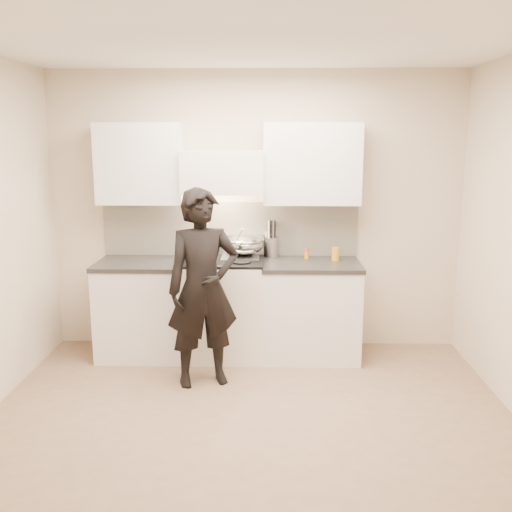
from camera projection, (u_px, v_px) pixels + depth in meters
The scene contains 11 objects.
ground_plane at pixel (250, 427), 4.15m from camera, with size 4.00×4.00×0.00m, color #876E56.
room_shell at pixel (243, 203), 4.19m from camera, with size 4.04×3.54×2.70m.
stove at pixel (223, 307), 5.45m from camera, with size 0.76×0.65×0.96m.
counter_right at pixel (310, 309), 5.43m from camera, with size 0.92×0.67×0.92m.
counter_left at pixel (143, 308), 5.47m from camera, with size 0.82×0.67×0.92m.
wok at pixel (245, 244), 5.47m from camera, with size 0.38×0.46×0.30m.
stock_pot at pixel (202, 252), 5.22m from camera, with size 0.35×0.27×0.17m.
utensil_crock at pixel (271, 246), 5.57m from camera, with size 0.14×0.14×0.36m.
spice_jar at pixel (307, 254), 5.48m from camera, with size 0.04×0.04×0.10m.
oil_glass at pixel (335, 254), 5.41m from camera, with size 0.07×0.07×0.13m.
person at pixel (203, 288), 4.75m from camera, with size 0.61×0.40×1.67m, color black.
Camera 1 is at (0.14, -3.80, 2.07)m, focal length 40.00 mm.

